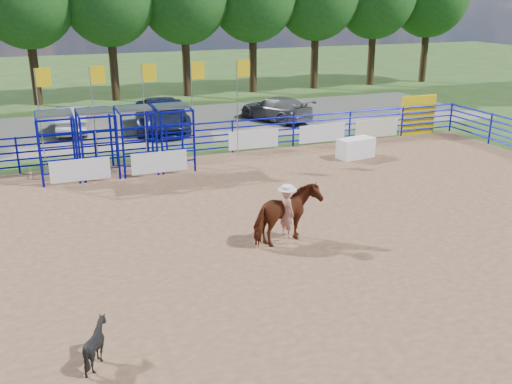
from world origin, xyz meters
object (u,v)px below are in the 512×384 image
Objects in this scene: horse_and_rider at (287,213)px; car_d at (276,109)px; car_b at (73,119)px; car_c at (162,115)px; calf at (96,344)px; announcer_table at (356,148)px.

car_d is at bearing 68.30° from horse_and_rider.
car_d is (10.97, -1.04, -0.02)m from car_b.
car_c is at bearing 90.90° from horse_and_rider.
car_c is 1.25× the size of car_d.
calf is 20.38m from car_c.
calf is 23.14m from car_d.
horse_and_rider reaches higher than announcer_table.
car_c is at bearing -35.40° from calf.
car_c reaches higher than car_b.
car_d is at bearing 91.38° from announcer_table.
announcer_table is 0.66× the size of horse_and_rider.
car_b reaches higher than calf.
car_b reaches higher than car_d.
car_b is 11.02m from car_d.
horse_and_rider is (-6.52, -7.31, 0.49)m from announcer_table.
car_d reaches higher than calf.
car_c is 6.57m from car_d.
car_b is 0.73× the size of car_c.
calf is at bearing -137.45° from announcer_table.
horse_and_rider reaches higher than car_b.
car_d is at bearing -51.15° from calf.
car_b is 0.91× the size of car_d.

